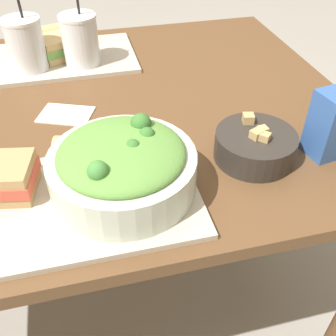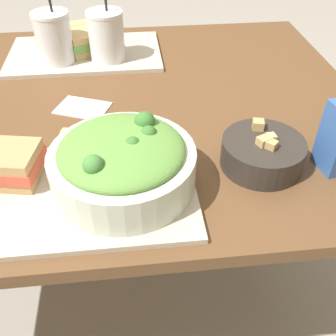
# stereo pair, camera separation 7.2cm
# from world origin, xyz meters

# --- Properties ---
(ground_plane) EXTENTS (12.00, 12.00, 0.00)m
(ground_plane) POSITION_xyz_m (0.00, 0.00, 0.00)
(ground_plane) COLOR gray
(dining_table) EXTENTS (1.43, 1.01, 0.75)m
(dining_table) POSITION_xyz_m (0.00, 0.00, 0.67)
(dining_table) COLOR brown
(dining_table) RESTS_ON ground_plane
(tray_near) EXTENTS (0.46, 0.28, 0.01)m
(tray_near) POSITION_xyz_m (0.00, -0.34, 0.76)
(tray_near) COLOR #BCB29E
(tray_near) RESTS_ON dining_table
(tray_far) EXTENTS (0.46, 0.28, 0.01)m
(tray_far) POSITION_xyz_m (-0.01, 0.29, 0.76)
(tray_far) COLOR #BCB29E
(tray_far) RESTS_ON dining_table
(salad_bowl) EXTENTS (0.27, 0.27, 0.12)m
(salad_bowl) POSITION_xyz_m (0.10, -0.32, 0.82)
(salad_bowl) COLOR beige
(salad_bowl) RESTS_ON tray_near
(soup_bowl) EXTENTS (0.17, 0.17, 0.08)m
(soup_bowl) POSITION_xyz_m (0.37, -0.28, 0.79)
(soup_bowl) COLOR #2D2823
(soup_bowl) RESTS_ON dining_table
(sandwich_near) EXTENTS (0.17, 0.12, 0.06)m
(sandwich_near) POSITION_xyz_m (-0.13, -0.28, 0.80)
(sandwich_near) COLOR tan
(sandwich_near) RESTS_ON tray_near
(baguette_near) EXTENTS (0.14, 0.09, 0.06)m
(baguette_near) POSITION_xyz_m (0.04, -0.23, 0.79)
(baguette_near) COLOR tan
(baguette_near) RESTS_ON tray_near
(sandwich_far) EXTENTS (0.17, 0.15, 0.06)m
(sandwich_far) POSITION_xyz_m (0.01, 0.29, 0.80)
(sandwich_far) COLOR tan
(sandwich_far) RESTS_ON tray_far
(baguette_far) EXTENTS (0.11, 0.09, 0.06)m
(baguette_far) POSITION_xyz_m (-0.04, 0.40, 0.79)
(baguette_far) COLOR tan
(baguette_far) RESTS_ON tray_far
(drink_cup_dark) EXTENTS (0.10, 0.10, 0.22)m
(drink_cup_dark) POSITION_xyz_m (-0.08, 0.23, 0.83)
(drink_cup_dark) COLOR silver
(drink_cup_dark) RESTS_ON tray_far
(drink_cup_red) EXTENTS (0.10, 0.10, 0.21)m
(drink_cup_red) POSITION_xyz_m (0.06, 0.23, 0.83)
(drink_cup_red) COLOR silver
(drink_cup_red) RESTS_ON tray_far
(napkin_folded) EXTENTS (0.15, 0.13, 0.00)m
(napkin_folded) POSITION_xyz_m (0.00, -0.02, 0.76)
(napkin_folded) COLOR white
(napkin_folded) RESTS_ON dining_table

